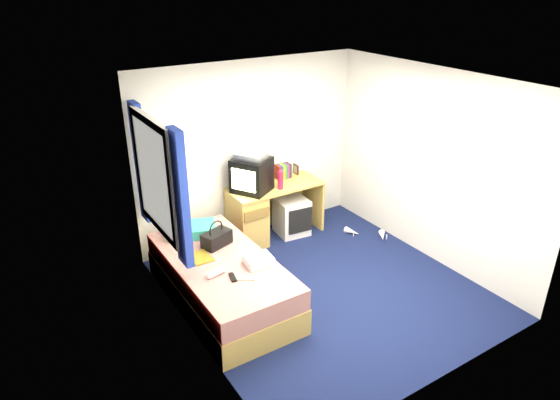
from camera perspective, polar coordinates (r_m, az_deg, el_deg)
ground at (r=5.95m, az=5.02°, el=-10.03°), size 3.40×3.40×0.00m
room_shell at (r=5.26m, az=5.60°, el=3.09°), size 3.40×3.40×3.40m
bed at (r=5.61m, az=-6.62°, el=-9.14°), size 1.01×2.00×0.54m
pillow at (r=5.99m, az=-10.04°, el=-3.38°), size 0.64×0.53×0.12m
desk at (r=6.75m, az=-2.57°, el=-1.47°), size 1.30×0.55×0.75m
storage_cube at (r=6.98m, az=1.35°, el=-1.86°), size 0.46×0.46×0.52m
crt_tv at (r=6.49m, az=-3.27°, el=2.88°), size 0.59×0.60×0.45m
vcr at (r=6.40m, az=-3.30°, el=5.05°), size 0.42×0.46×0.07m
book_row at (r=6.94m, az=0.35°, el=3.32°), size 0.20×0.13×0.20m
picture_frame at (r=7.10m, az=1.84°, el=3.54°), size 0.03×0.12×0.14m
pink_water_bottle at (r=6.58m, az=0.04°, el=2.26°), size 0.10×0.10×0.24m
aerosol_can at (r=6.70m, az=-1.84°, el=2.46°), size 0.05×0.05×0.19m
handbag at (r=5.70m, az=-7.26°, el=-4.34°), size 0.38×0.29×0.31m
towel at (r=5.33m, az=-2.45°, el=-6.93°), size 0.31×0.26×0.09m
magazine at (r=5.52m, az=-9.09°, el=-6.49°), size 0.21×0.28×0.01m
water_bottle at (r=5.19m, az=-7.36°, el=-8.21°), size 0.21×0.10×0.07m
colour_swatch_fan at (r=5.12m, az=-4.12°, el=-8.94°), size 0.22×0.17×0.01m
remote_control at (r=5.14m, az=-5.43°, el=-8.78°), size 0.08×0.17×0.02m
window_assembly at (r=5.34m, az=-13.84°, el=2.40°), size 0.11×1.42×1.40m
white_heels at (r=7.09m, az=9.92°, el=-3.82°), size 0.45×0.55×0.09m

